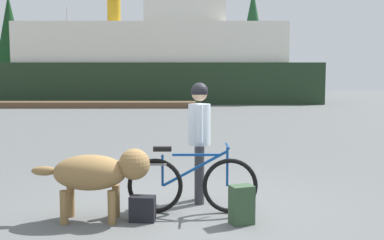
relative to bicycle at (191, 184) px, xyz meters
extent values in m
plane|color=#595B5B|center=(-0.11, 0.25, -0.40)|extent=(160.00, 160.00, 0.00)
torus|color=black|center=(0.52, 0.00, -0.03)|extent=(0.74, 0.06, 0.74)
torus|color=black|center=(-0.49, 0.00, -0.03)|extent=(0.74, 0.06, 0.74)
cube|color=navy|center=(0.06, 0.00, 0.39)|extent=(0.64, 0.03, 0.03)
cube|color=navy|center=(0.04, 0.00, 0.21)|extent=(0.86, 0.03, 0.49)
cylinder|color=navy|center=(-0.39, 0.00, 0.18)|extent=(0.03, 0.03, 0.42)
cylinder|color=navy|center=(0.48, 0.00, 0.23)|extent=(0.03, 0.03, 0.52)
cube|color=black|center=(-0.39, 0.00, 0.47)|extent=(0.24, 0.10, 0.06)
cylinder|color=navy|center=(0.48, 0.00, 0.51)|extent=(0.03, 0.44, 0.03)
cube|color=slate|center=(-0.51, 0.00, 0.27)|extent=(0.36, 0.14, 0.02)
cylinder|color=#333338|center=(0.11, 0.65, 0.02)|extent=(0.14, 0.14, 0.84)
cylinder|color=#333338|center=(0.11, 0.43, 0.02)|extent=(0.14, 0.14, 0.84)
cylinder|color=silver|center=(0.11, 0.54, 0.74)|extent=(0.32, 0.32, 0.60)
cylinder|color=silver|center=(0.11, 0.76, 0.78)|extent=(0.09, 0.09, 0.53)
cylinder|color=silver|center=(0.11, 0.32, 0.78)|extent=(0.09, 0.09, 0.53)
sphere|color=tan|center=(0.11, 0.54, 1.20)|extent=(0.23, 0.23, 0.23)
sphere|color=black|center=(0.11, 0.54, 1.23)|extent=(0.25, 0.25, 0.25)
ellipsoid|color=olive|center=(-1.29, -0.30, 0.22)|extent=(0.92, 0.53, 0.45)
sphere|color=olive|center=(-0.72, -0.30, 0.32)|extent=(0.40, 0.40, 0.40)
ellipsoid|color=olive|center=(-1.87, -0.30, 0.24)|extent=(0.32, 0.12, 0.12)
cylinder|color=olive|center=(-0.99, -0.15, -0.19)|extent=(0.10, 0.10, 0.42)
cylinder|color=olive|center=(-0.99, -0.44, -0.19)|extent=(0.10, 0.10, 0.42)
cylinder|color=olive|center=(-1.58, -0.15, -0.19)|extent=(0.10, 0.10, 0.42)
cylinder|color=olive|center=(-1.58, -0.44, -0.19)|extent=(0.10, 0.10, 0.42)
cube|color=#334C33|center=(0.62, -0.44, -0.16)|extent=(0.33, 0.28, 0.48)
cube|color=black|center=(-0.62, -0.34, -0.24)|extent=(0.33, 0.21, 0.32)
cube|color=brown|center=(-7.84, 23.72, -0.20)|extent=(16.22, 2.49, 0.40)
cube|color=#1E331E|center=(-3.28, 30.61, 1.22)|extent=(27.00, 7.03, 3.24)
cube|color=silver|center=(-3.28, 30.61, 4.44)|extent=(21.60, 5.90, 3.20)
cube|color=silver|center=(-0.58, 30.61, 6.94)|extent=(6.48, 4.22, 1.80)
cylinder|color=#BF8C19|center=(-6.52, 30.61, 7.24)|extent=(1.10, 1.10, 2.40)
ellipsoid|color=navy|center=(-12.15, 36.60, 0.05)|extent=(8.44, 2.36, 0.90)
cylinder|color=#B2B2B7|center=(-12.15, 36.60, 4.57)|extent=(0.14, 0.14, 8.14)
cylinder|color=#B2B2B7|center=(-13.41, 36.60, 1.70)|extent=(3.80, 0.10, 0.10)
cylinder|color=#4C331E|center=(-21.17, 44.44, 1.01)|extent=(0.31, 0.31, 2.82)
cone|color=#143819|center=(-21.17, 44.44, 6.94)|extent=(3.49, 3.49, 9.03)
cylinder|color=#4C331E|center=(-2.24, 46.29, 1.31)|extent=(0.43, 0.43, 3.42)
cone|color=#143819|center=(-2.24, 46.29, 6.91)|extent=(3.09, 3.09, 7.79)
cylinder|color=#4C331E|center=(7.19, 45.51, 1.14)|extent=(0.39, 0.39, 3.08)
cone|color=#1E4C28|center=(7.19, 45.51, 7.48)|extent=(3.62, 3.62, 9.61)
cylinder|color=#4C331E|center=(-0.58, 48.86, 1.22)|extent=(0.32, 0.32, 3.25)
cone|color=#143819|center=(-0.58, 48.86, 7.49)|extent=(3.13, 3.13, 9.28)
camera|label=1|loc=(0.00, -5.60, 1.36)|focal=39.89mm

